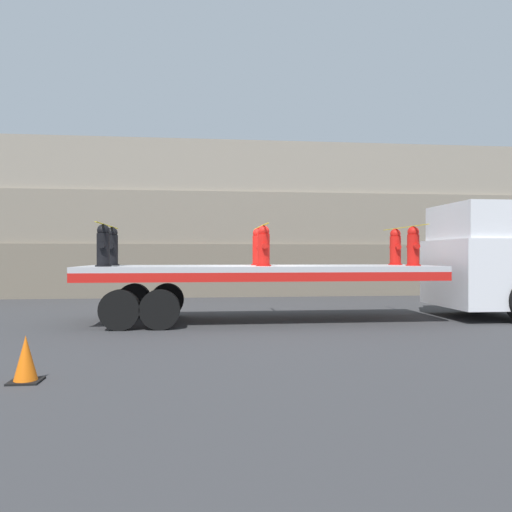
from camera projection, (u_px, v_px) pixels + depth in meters
ground_plane at (261, 321)px, 12.07m from camera, size 120.00×120.00×0.00m
rock_cliff at (236, 221)px, 20.50m from camera, size 60.00×3.30×6.04m
truck_cab at (485, 262)px, 12.71m from camera, size 2.24×2.67×2.88m
flatbed_trailer at (234, 277)px, 12.00m from camera, size 8.42×2.61×1.34m
fire_hydrant_black_near_0 at (103, 246)px, 11.13m from camera, size 0.36×0.50×0.94m
fire_hydrant_black_far_0 at (112, 247)px, 12.22m from camera, size 0.36×0.50×0.94m
fire_hydrant_red_near_1 at (264, 246)px, 11.52m from camera, size 0.36×0.50×0.94m
fire_hydrant_red_far_1 at (258, 247)px, 12.62m from camera, size 0.36×0.50×0.94m
fire_hydrant_red_near_2 at (413, 247)px, 11.92m from camera, size 0.36×0.50×0.94m
fire_hydrant_red_far_2 at (395, 247)px, 13.02m from camera, size 0.36×0.50×0.94m
cargo_strap_rear at (108, 226)px, 11.67m from camera, size 0.05×2.71×0.01m
cargo_strap_middle at (261, 227)px, 12.07m from camera, size 0.05×2.71×0.01m
cargo_strap_front at (404, 227)px, 12.47m from camera, size 0.05×2.71×0.01m
traffic_cone at (26, 359)px, 6.25m from camera, size 0.38×0.38×0.59m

